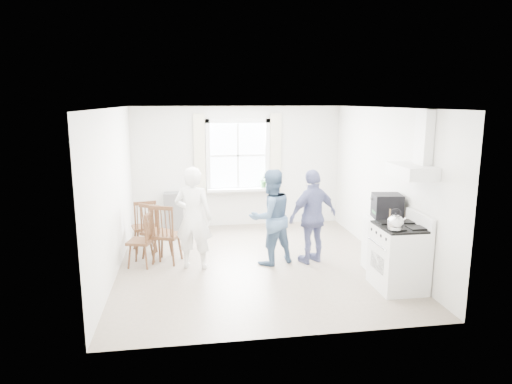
# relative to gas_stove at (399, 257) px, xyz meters

# --- Properties ---
(room_shell) EXTENTS (4.62, 5.12, 2.64)m
(room_shell) POSITION_rel_gas_stove_xyz_m (-1.91, 1.35, 0.82)
(room_shell) COLOR gray
(room_shell) RESTS_ON ground
(window_assembly) EXTENTS (1.88, 0.24, 1.70)m
(window_assembly) POSITION_rel_gas_stove_xyz_m (-1.91, 3.80, 0.98)
(window_assembly) COLOR white
(window_assembly) RESTS_ON room_shell
(range_hood) EXTENTS (0.45, 0.76, 0.94)m
(range_hood) POSITION_rel_gas_stove_xyz_m (0.16, -0.00, 1.42)
(range_hood) COLOR silver
(range_hood) RESTS_ON room_shell
(shelf_unit) EXTENTS (0.40, 0.30, 0.80)m
(shelf_unit) POSITION_rel_gas_stove_xyz_m (-3.31, 3.68, -0.08)
(shelf_unit) COLOR slate
(shelf_unit) RESTS_ON ground
(gas_stove) EXTENTS (0.68, 0.76, 1.12)m
(gas_stove) POSITION_rel_gas_stove_xyz_m (0.00, 0.00, 0.00)
(gas_stove) COLOR white
(gas_stove) RESTS_ON ground
(kettle) EXTENTS (0.22, 0.22, 0.32)m
(kettle) POSITION_rel_gas_stove_xyz_m (-0.19, -0.21, 0.57)
(kettle) COLOR silver
(kettle) RESTS_ON gas_stove
(low_cabinet) EXTENTS (0.50, 0.55, 0.90)m
(low_cabinet) POSITION_rel_gas_stove_xyz_m (0.07, 0.70, -0.03)
(low_cabinet) COLOR silver
(low_cabinet) RESTS_ON ground
(stereo_stack) EXTENTS (0.48, 0.45, 0.38)m
(stereo_stack) POSITION_rel_gas_stove_xyz_m (0.08, 0.64, 0.61)
(stereo_stack) COLOR black
(stereo_stack) RESTS_ON low_cabinet
(cardboard_box) EXTENTS (0.35, 0.30, 0.19)m
(cardboard_box) POSITION_rel_gas_stove_xyz_m (0.14, 0.60, 0.51)
(cardboard_box) COLOR #AA8352
(cardboard_box) RESTS_ON low_cabinet
(windsor_chair_a) EXTENTS (0.50, 0.49, 0.97)m
(windsor_chair_a) POSITION_rel_gas_stove_xyz_m (-3.78, 2.22, 0.11)
(windsor_chair_a) COLOR #422615
(windsor_chair_a) RESTS_ON ground
(windsor_chair_b) EXTENTS (0.58, 0.58, 1.01)m
(windsor_chair_b) POSITION_rel_gas_stove_xyz_m (-3.62, 1.82, 0.13)
(windsor_chair_b) COLOR #422615
(windsor_chair_b) RESTS_ON ground
(windsor_chair_c) EXTENTS (0.47, 0.48, 0.93)m
(windsor_chair_c) POSITION_rel_gas_stove_xyz_m (-3.71, 1.50, 0.08)
(windsor_chair_c) COLOR #422615
(windsor_chair_c) RESTS_ON ground
(person_left) EXTENTS (0.77, 0.77, 1.69)m
(person_left) POSITION_rel_gas_stove_xyz_m (-2.93, 1.30, 0.36)
(person_left) COLOR white
(person_left) RESTS_ON ground
(person_mid) EXTENTS (1.01, 1.01, 1.61)m
(person_mid) POSITION_rel_gas_stove_xyz_m (-1.65, 1.32, 0.32)
(person_mid) COLOR #476385
(person_mid) RESTS_ON ground
(person_right) EXTENTS (1.22, 1.22, 1.60)m
(person_right) POSITION_rel_gas_stove_xyz_m (-0.94, 1.27, 0.32)
(person_right) COLOR navy
(person_right) RESTS_ON ground
(potted_plant) EXTENTS (0.22, 0.22, 0.34)m
(potted_plant) POSITION_rel_gas_stove_xyz_m (-1.35, 3.71, 0.54)
(potted_plant) COLOR #306D32
(potted_plant) RESTS_ON window_assembly
(windsor_chair_d) EXTENTS (0.56, 0.55, 1.03)m
(windsor_chair_d) POSITION_rel_gas_stove_xyz_m (-3.42, 1.55, 0.15)
(windsor_chair_d) COLOR #422615
(windsor_chair_d) RESTS_ON ground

